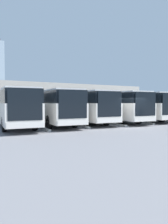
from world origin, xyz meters
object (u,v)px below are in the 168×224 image
(bus_1, at_px, (131,105))
(bus_3, at_px, (79,106))
(bus_0, at_px, (151,105))
(bus_2, at_px, (108,106))
(bus_4, at_px, (49,106))
(bus_5, at_px, (13,106))

(bus_1, relative_size, bus_3, 1.00)
(bus_0, height_order, bus_1, same)
(bus_0, height_order, bus_2, same)
(bus_0, height_order, bus_3, same)
(bus_4, bearing_deg, bus_5, 6.84)
(bus_3, relative_size, bus_4, 1.00)
(bus_2, relative_size, bus_4, 1.00)
(bus_2, bearing_deg, bus_3, -3.61)
(bus_3, distance_m, bus_5, 6.89)
(bus_2, height_order, bus_3, same)
(bus_1, height_order, bus_2, same)
(bus_0, distance_m, bus_4, 13.74)
(bus_2, xyz_separation_m, bus_5, (10.31, -0.03, 0.00))
(bus_0, relative_size, bus_3, 1.00)
(bus_1, relative_size, bus_4, 1.00)
(bus_2, bearing_deg, bus_0, -174.16)
(bus_2, distance_m, bus_4, 6.87)
(bus_0, relative_size, bus_1, 1.00)
(bus_2, relative_size, bus_3, 1.00)
(bus_1, bearing_deg, bus_4, 3.97)
(bus_2, relative_size, bus_5, 1.00)
(bus_0, distance_m, bus_2, 6.87)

